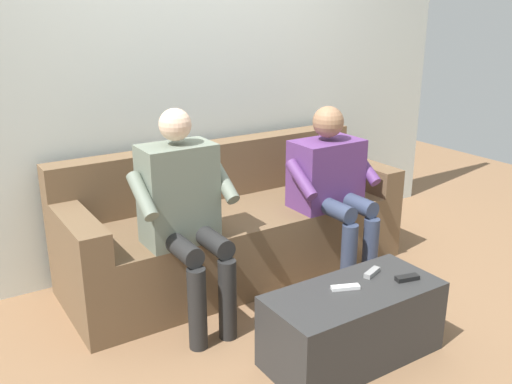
% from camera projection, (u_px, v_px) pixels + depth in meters
% --- Properties ---
extents(ground_plane, '(8.00, 8.00, 0.00)m').
position_uv_depth(ground_plane, '(298.00, 317.00, 3.26)').
color(ground_plane, '#846042').
extents(back_wall, '(4.39, 0.06, 2.60)m').
position_uv_depth(back_wall, '(198.00, 70.00, 3.78)').
color(back_wall, silver).
rests_on(back_wall, ground).
extents(couch, '(2.24, 0.78, 0.84)m').
position_uv_depth(couch, '(234.00, 229.00, 3.74)').
color(couch, brown).
rests_on(couch, ground).
extents(coffee_table, '(0.91, 0.42, 0.39)m').
position_uv_depth(coffee_table, '(352.00, 324.00, 2.84)').
color(coffee_table, '#2D2D2D').
rests_on(coffee_table, ground).
extents(person_left_seated, '(0.60, 0.54, 1.12)m').
position_uv_depth(person_left_seated, '(332.00, 180.00, 3.62)').
color(person_left_seated, '#5B3370').
rests_on(person_left_seated, ground).
extents(person_right_seated, '(0.55, 0.54, 1.21)m').
position_uv_depth(person_right_seated, '(184.00, 206.00, 3.05)').
color(person_right_seated, slate).
rests_on(person_right_seated, ground).
extents(remote_black, '(0.13, 0.07, 0.02)m').
position_uv_depth(remote_black, '(407.00, 278.00, 2.87)').
color(remote_black, black).
rests_on(remote_black, coffee_table).
extents(remote_white, '(0.15, 0.09, 0.02)m').
position_uv_depth(remote_white, '(345.00, 287.00, 2.78)').
color(remote_white, white).
rests_on(remote_white, coffee_table).
extents(remote_gray, '(0.13, 0.08, 0.03)m').
position_uv_depth(remote_gray, '(372.00, 273.00, 2.92)').
color(remote_gray, gray).
rests_on(remote_gray, coffee_table).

